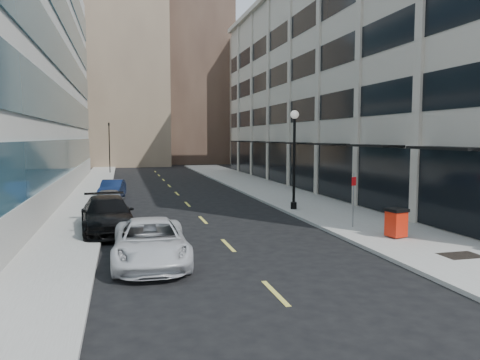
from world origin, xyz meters
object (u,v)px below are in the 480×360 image
car_white_van (150,242)px  car_silver_sedan (110,201)px  car_blue_sedan (112,190)px  car_black_pickup (107,215)px  traffic_signal (109,126)px  trash_bin (396,222)px  sign_post (354,193)px  lamppost (294,150)px

car_white_van → car_silver_sedan: car_white_van is taller
car_silver_sedan → car_blue_sedan: size_ratio=0.96×
car_black_pickup → car_silver_sedan: bearing=85.1°
traffic_signal → trash_bin: size_ratio=5.65×
car_blue_sedan → sign_post: sign_post is taller
car_blue_sedan → car_silver_sedan: bearing=-82.2°
car_white_van → trash_bin: car_white_van is taller
car_blue_sedan → trash_bin: trash_bin is taller
traffic_signal → trash_bin: (12.55, -40.93, -4.90)m
traffic_signal → car_blue_sedan: bearing=-88.3°
car_black_pickup → lamppost: 11.46m
trash_bin → lamppost: 9.04m
traffic_signal → lamppost: 34.38m
sign_post → trash_bin: bearing=-99.7°
car_silver_sedan → car_white_van: bearing=-88.3°
car_white_van → traffic_signal: bearing=94.6°
car_silver_sedan → lamppost: bearing=-18.5°
trash_bin → lamppost: size_ratio=0.21×
car_blue_sedan → car_black_pickup: bearing=-82.2°
traffic_signal → car_blue_sedan: size_ratio=1.71×
traffic_signal → car_white_van: size_ratio=1.28×
car_silver_sedan → trash_bin: bearing=-48.4°
car_black_pickup → lamppost: bearing=14.4°
car_black_pickup → trash_bin: bearing=-27.0°
car_silver_sedan → trash_bin: 16.05m
car_black_pickup → traffic_signal: bearing=86.2°
car_white_van → car_black_pickup: car_black_pickup is taller
car_blue_sedan → trash_bin: bearing=-47.1°
lamppost → sign_post: size_ratio=2.33×
car_blue_sedan → lamppost: 13.74m
trash_bin → sign_post: sign_post is taller
car_white_van → car_silver_sedan: 11.99m
sign_post → car_blue_sedan: bearing=104.0°
car_black_pickup → car_silver_sedan: (0.00, 6.01, -0.14)m
car_silver_sedan → car_blue_sedan: (0.00, 6.05, 0.00)m
traffic_signal → sign_post: 40.38m
car_white_van → car_black_pickup: (-1.60, 5.88, 0.06)m
car_white_van → sign_post: 10.31m
car_white_van → trash_bin: bearing=7.4°
car_blue_sedan → lamppost: (10.48, -8.38, 2.94)m
car_silver_sedan → traffic_signal: bearing=85.3°
trash_bin → sign_post: 2.80m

